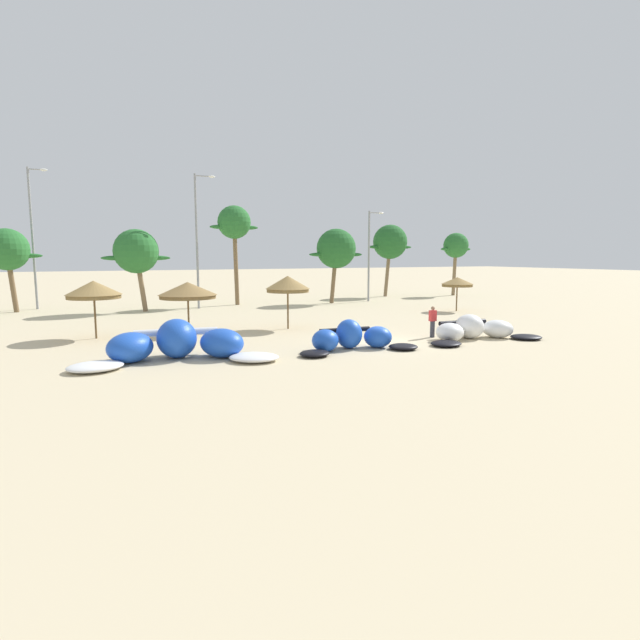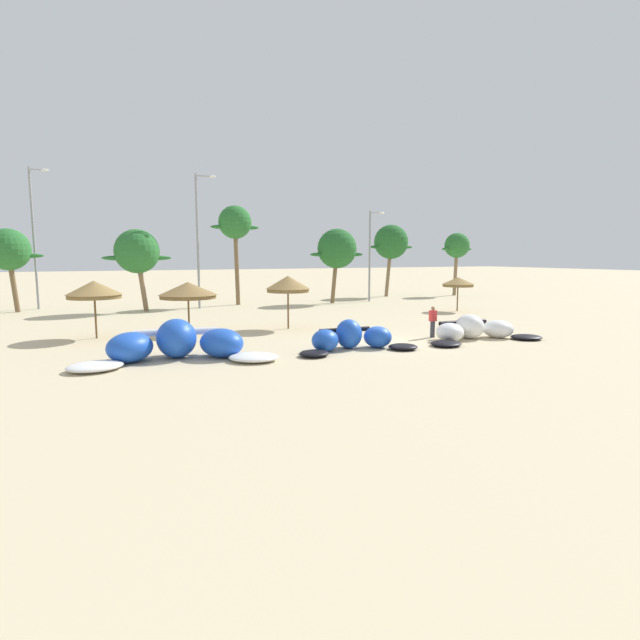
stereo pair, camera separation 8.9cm
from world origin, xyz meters
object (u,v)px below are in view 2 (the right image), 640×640
palm_left_of_gap (235,224)px  lamppost_west (35,233)px  kite_left_of_center (474,330)px  palm_leftmost (8,250)px  palm_center_right (391,242)px  beach_umbrella_near_palms (288,284)px  palm_right_of_gap (457,246)px  beach_umbrella_middle (188,290)px  palm_center_left (337,249)px  person_near_kites (433,322)px  palm_left (137,252)px  kite_far_left (177,345)px  lamppost_west_center (199,235)px  lamppost_east_center (371,251)px  kite_left (352,338)px  beach_umbrella_near_van (94,290)px  beach_umbrella_outermost (458,282)px

palm_left_of_gap → lamppost_west: size_ratio=0.77×
kite_left_of_center → palm_leftmost: bearing=133.4°
palm_leftmost → palm_center_right: size_ratio=0.84×
beach_umbrella_near_palms → palm_right_of_gap: palm_right_of_gap is taller
kite_left_of_center → beach_umbrella_middle: (-12.66, 8.45, 1.86)m
palm_center_left → person_near_kites: bearing=-102.1°
person_near_kites → palm_left: size_ratio=0.26×
palm_center_right → palm_left_of_gap: bearing=-172.6°
kite_far_left → palm_left: palm_left is taller
kite_left_of_center → beach_umbrella_near_palms: beach_umbrella_near_palms is taller
palm_right_of_gap → lamppost_west_center: size_ratio=0.62×
palm_leftmost → lamppost_east_center: bearing=-6.6°
lamppost_west → beach_umbrella_middle: bearing=-64.1°
palm_leftmost → kite_left: bearing=-56.5°
kite_far_left → palm_left_of_gap: size_ratio=0.98×
palm_left → lamppost_east_center: size_ratio=0.75×
kite_far_left → palm_right_of_gap: bearing=33.8°
palm_center_right → kite_far_left: bearing=-137.2°
beach_umbrella_near_van → palm_right_of_gap: (35.40, 14.59, 2.67)m
palm_center_right → lamppost_east_center: 6.40m
beach_umbrella_middle → lamppost_west: bearing=115.9°
kite_left → beach_umbrella_middle: 10.21m
beach_umbrella_middle → palm_left: bearing=96.8°
beach_umbrella_near_palms → palm_left_of_gap: (1.16, 15.21, 4.27)m
kite_left_of_center → palm_center_left: palm_center_left is taller
kite_left_of_center → lamppost_west_center: lamppost_west_center is taller
palm_right_of_gap → lamppost_west_center: lamppost_west_center is taller
lamppost_west_center → palm_center_left: bearing=-2.2°
palm_right_of_gap → beach_umbrella_middle: bearing=-154.6°
palm_right_of_gap → palm_left_of_gap: bearing=-179.2°
beach_umbrella_middle → palm_leftmost: bearing=122.9°
beach_umbrella_near_palms → lamppost_east_center: 18.99m
beach_umbrella_outermost → palm_right_of_gap: bearing=50.6°
kite_far_left → kite_left_of_center: size_ratio=1.21×
person_near_kites → palm_right_of_gap: bearing=47.9°
palm_left → lamppost_west_center: size_ratio=0.59×
lamppost_west → lamppost_east_center: size_ratio=1.33×
person_near_kites → palm_left: bearing=123.3°
lamppost_west → beach_umbrella_near_van: bearing=-77.8°
palm_center_right → palm_right_of_gap: size_ratio=1.12×
beach_umbrella_near_van → lamppost_east_center: lamppost_east_center is taller
palm_left_of_gap → palm_center_right: 17.24m
kite_far_left → lamppost_west_center: bearing=75.6°
kite_far_left → beach_umbrella_outermost: bearing=22.9°
palm_center_left → beach_umbrella_near_van: bearing=-148.7°
kite_far_left → beach_umbrella_outermost: size_ratio=3.19×
beach_umbrella_near_palms → palm_left: (-6.96, 13.17, 1.89)m
kite_left → palm_left_of_gap: (0.93, 22.50, 6.35)m
kite_left_of_center → palm_left_of_gap: palm_left_of_gap is taller
kite_left_of_center → palm_center_right: palm_center_right is taller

